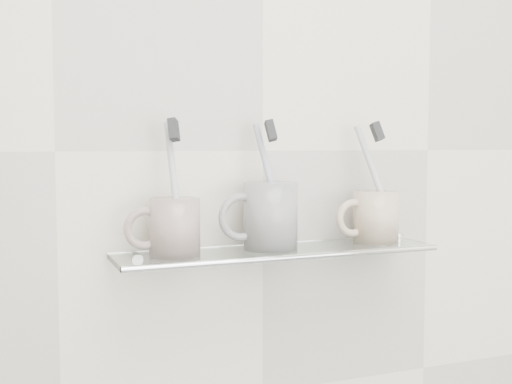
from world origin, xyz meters
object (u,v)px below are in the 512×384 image
mug_left (175,227)px  mug_right (376,217)px  shelf_glass (278,251)px  mug_center (271,216)px

mug_left → mug_right: bearing=-20.9°
shelf_glass → mug_center: size_ratio=4.88×
shelf_glass → mug_center: (-0.01, 0.00, 0.06)m
mug_right → mug_left: bearing=-157.9°
mug_center → shelf_glass: bearing=-28.1°
shelf_glass → mug_center: mug_center is taller
shelf_glass → mug_left: bearing=178.2°
mug_left → shelf_glass: bearing=-22.7°
mug_left → mug_center: size_ratio=0.81×
shelf_glass → mug_left: mug_left is taller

